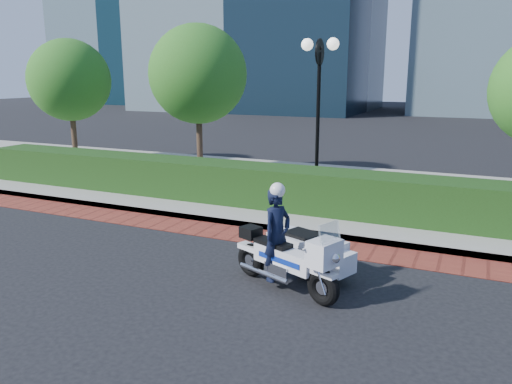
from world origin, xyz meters
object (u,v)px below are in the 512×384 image
at_px(lamppost, 319,92).
at_px(tree_b, 198,74).
at_px(tree_a, 70,80).
at_px(police_motorcycle, 294,249).

xyz_separation_m(lamppost, tree_b, (-4.50, 1.30, 0.48)).
distance_m(tree_a, tree_b, 5.50).
relative_size(lamppost, tree_b, 0.86).
bearing_deg(police_motorcycle, lamppost, 125.71).
bearing_deg(tree_b, tree_a, 180.00).
relative_size(tree_a, tree_b, 0.94).
bearing_deg(tree_b, lamppost, -16.11).
relative_size(tree_a, police_motorcycle, 2.20).
distance_m(lamppost, tree_b, 4.71).
height_order(tree_a, tree_b, tree_b).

